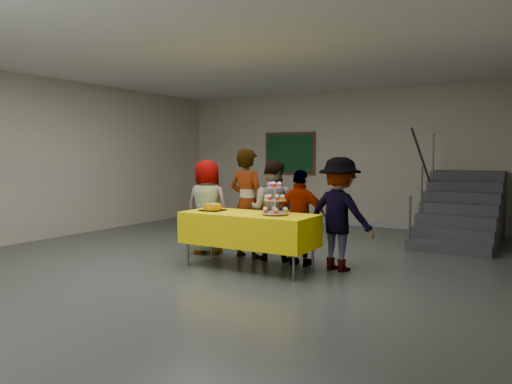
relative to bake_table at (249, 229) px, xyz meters
The scene contains 11 objects.
room_shell 1.67m from the bake_table, 161.73° to the right, with size 10.00×10.04×3.02m.
bake_table is the anchor object (origin of this frame).
cupcake_stand 0.58m from the bake_table, ahead, with size 0.38×0.38×0.44m.
bear_cake 0.65m from the bake_table, behind, with size 0.32×0.36×0.12m.
schoolchild_a 1.26m from the bake_table, 153.63° to the left, with size 0.73×0.48×1.49m, color slate.
schoolchild_b 0.79m from the bake_table, 123.34° to the left, with size 0.61×0.40×1.67m, color slate.
schoolchild_c 0.68m from the bake_table, 89.35° to the left, with size 0.72×0.56×1.49m, color slate.
schoolchild_d 0.76m from the bake_table, 43.23° to the left, with size 0.80×0.33×1.37m, color slate.
schoolchild_e 1.26m from the bake_table, 26.02° to the left, with size 1.00×0.57×1.54m, color slate.
staircase 4.50m from the bake_table, 61.00° to the left, with size 1.30×2.40×2.04m.
noticeboard 5.21m from the bake_table, 110.61° to the left, with size 1.30×0.05×1.00m.
Camera 1 is at (4.10, -5.62, 1.58)m, focal length 35.00 mm.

